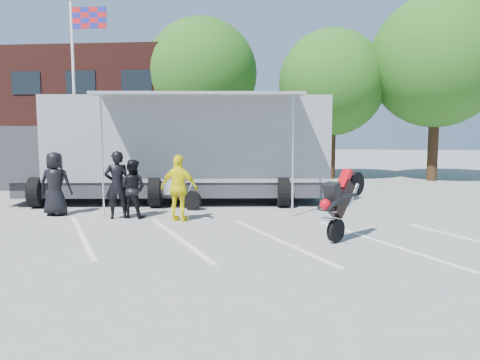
% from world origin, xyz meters
% --- Properties ---
extents(ground, '(100.00, 100.00, 0.00)m').
position_xyz_m(ground, '(0.00, 0.00, 0.00)').
color(ground, gray).
rests_on(ground, ground).
extents(parking_bay_lines, '(18.09, 13.33, 0.01)m').
position_xyz_m(parking_bay_lines, '(0.00, 1.00, 0.01)').
color(parking_bay_lines, white).
rests_on(parking_bay_lines, ground).
extents(office_building, '(18.00, 8.00, 7.00)m').
position_xyz_m(office_building, '(-10.00, 18.00, 3.50)').
color(office_building, '#3F1914').
rests_on(office_building, ground).
extents(flagpole, '(1.61, 0.12, 8.00)m').
position_xyz_m(flagpole, '(-6.24, 10.00, 5.05)').
color(flagpole, white).
rests_on(flagpole, ground).
extents(tree_left, '(6.12, 6.12, 8.64)m').
position_xyz_m(tree_left, '(-2.00, 16.00, 5.57)').
color(tree_left, '#382314').
rests_on(tree_left, ground).
extents(tree_mid, '(5.44, 5.44, 7.68)m').
position_xyz_m(tree_mid, '(5.00, 15.00, 4.94)').
color(tree_mid, '#382314').
rests_on(tree_mid, ground).
extents(tree_right, '(6.46, 6.46, 9.12)m').
position_xyz_m(tree_right, '(10.00, 14.50, 5.88)').
color(tree_right, '#382314').
rests_on(tree_right, ground).
extents(transporter_truck, '(12.17, 6.92, 3.69)m').
position_xyz_m(transporter_truck, '(-1.16, 6.38, 0.00)').
color(transporter_truck, gray).
rests_on(transporter_truck, ground).
extents(parked_motorcycle, '(2.19, 1.27, 1.09)m').
position_xyz_m(parked_motorcycle, '(-0.92, 5.00, 0.00)').
color(parked_motorcycle, silver).
rests_on(parked_motorcycle, ground).
extents(stunt_bike_rider, '(1.53, 1.63, 1.79)m').
position_xyz_m(stunt_bike_rider, '(4.29, 1.33, 0.00)').
color(stunt_bike_rider, black).
rests_on(stunt_bike_rider, ground).
extents(spectator_leather_a, '(1.00, 0.71, 1.92)m').
position_xyz_m(spectator_leather_a, '(-4.13, 3.48, 0.96)').
color(spectator_leather_a, black).
rests_on(spectator_leather_a, ground).
extents(spectator_leather_b, '(0.84, 0.72, 1.97)m').
position_xyz_m(spectator_leather_b, '(-2.10, 3.20, 0.98)').
color(spectator_leather_b, black).
rests_on(spectator_leather_b, ground).
extents(spectator_leather_c, '(0.92, 0.76, 1.71)m').
position_xyz_m(spectator_leather_c, '(-1.71, 3.36, 0.86)').
color(spectator_leather_c, black).
rests_on(spectator_leather_c, ground).
extents(spectator_hivis, '(1.17, 0.66, 1.88)m').
position_xyz_m(spectator_hivis, '(-0.23, 2.99, 0.94)').
color(spectator_hivis, '#FFEF0D').
rests_on(spectator_hivis, ground).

